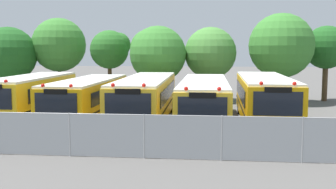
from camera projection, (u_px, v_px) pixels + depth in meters
name	position (u px, v px, depth m)	size (l,w,h in m)	color
ground_plane	(146.00, 122.00, 23.38)	(160.00, 160.00, 0.00)	#514F4C
school_bus_0	(31.00, 96.00, 24.00)	(2.70, 9.40, 2.71)	yellow
school_bus_1	(88.00, 98.00, 23.44)	(2.53, 9.92, 2.57)	#EAA80C
school_bus_2	(146.00, 98.00, 23.08)	(2.74, 11.55, 2.69)	yellow
school_bus_3	(204.00, 100.00, 22.62)	(2.62, 11.69, 2.59)	yellow
school_bus_4	(264.00, 98.00, 22.60)	(2.75, 10.79, 2.77)	#EAA80C
tree_0	(9.00, 54.00, 33.67)	(4.59, 4.59, 6.02)	#4C3823
tree_1	(57.00, 45.00, 34.90)	(4.59, 4.59, 6.84)	#4C3823
tree_2	(111.00, 49.00, 33.81)	(3.32, 3.20, 5.75)	#4C3823
tree_3	(156.00, 53.00, 31.98)	(4.43, 4.43, 6.00)	#4C3823
tree_4	(211.00, 53.00, 32.58)	(4.15, 4.15, 5.95)	#4C3823
tree_5	(280.00, 46.00, 31.40)	(5.00, 5.00, 6.94)	#4C3823
tree_6	(326.00, 48.00, 32.60)	(3.46, 3.46, 6.05)	#4C3823
chainlink_fence	(107.00, 135.00, 15.59)	(20.49, 0.07, 1.70)	#9EA0A3
traffic_cone	(52.00, 139.00, 17.70)	(0.37, 0.37, 0.49)	#EA5914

